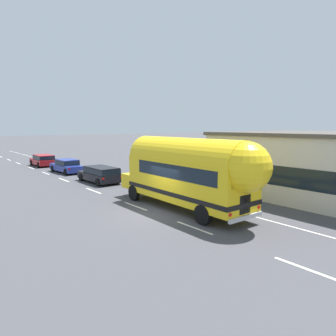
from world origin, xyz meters
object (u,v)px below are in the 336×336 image
car_lead (100,173)px  car_third (43,160)px  painted_bus (190,171)px  car_second (67,165)px

car_lead → car_third: (-0.31, 14.22, -0.01)m
painted_bus → car_second: (0.05, 18.58, -1.56)m
painted_bus → car_lead: size_ratio=2.34×
car_second → car_third: same height
car_third → car_second: bearing=-87.7°
car_lead → painted_bus: bearing=-90.5°
painted_bus → car_third: (-0.22, 25.42, -1.52)m
painted_bus → car_second: 18.64m
car_lead → car_second: size_ratio=0.96×
painted_bus → car_third: size_ratio=2.48×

